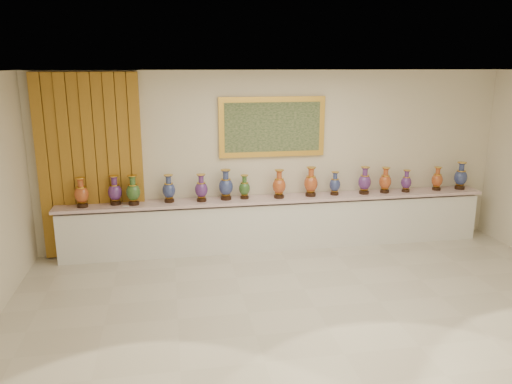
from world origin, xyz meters
TOP-DOWN VIEW (x-y plane):
  - ground at (0.00, 0.00)m, footprint 8.00×8.00m
  - room at (-2.56, 2.44)m, footprint 8.00×8.00m
  - counter at (0.00, 2.27)m, footprint 7.28×0.48m
  - vase_0 at (-3.18, 2.21)m, footprint 0.23×0.23m
  - vase_1 at (-2.67, 2.28)m, footprint 0.29×0.29m
  - vase_2 at (-2.38, 2.21)m, footprint 0.24×0.24m
  - vase_3 at (-1.82, 2.28)m, footprint 0.27×0.27m
  - vase_4 at (-1.30, 2.23)m, footprint 0.27×0.27m
  - vase_5 at (-0.89, 2.27)m, footprint 0.30×0.30m
  - vase_6 at (-0.58, 2.28)m, footprint 0.22×0.22m
  - vase_7 at (0.00, 2.22)m, footprint 0.29×0.29m
  - vase_8 at (0.56, 2.25)m, footprint 0.31×0.31m
  - vase_9 at (0.99, 2.26)m, footprint 0.25×0.25m
  - vase_10 at (1.52, 2.23)m, footprint 0.25×0.25m
  - vase_11 at (1.91, 2.25)m, footprint 0.25×0.25m
  - vase_12 at (2.30, 2.24)m, footprint 0.21×0.21m
  - vase_13 at (2.91, 2.26)m, footprint 0.23×0.23m
  - vase_14 at (3.36, 2.26)m, footprint 0.28×0.28m
  - label_card at (-2.51, 2.13)m, footprint 0.10×0.06m

SIDE VIEW (x-z plane):
  - ground at x=0.00m, z-range 0.00..0.00m
  - counter at x=0.00m, z-range -0.01..0.89m
  - label_card at x=-2.51m, z-range 0.90..0.90m
  - vase_12 at x=2.30m, z-range 0.88..1.27m
  - vase_6 at x=-0.58m, z-range 0.88..1.28m
  - vase_9 at x=0.99m, z-range 0.88..1.29m
  - vase_13 at x=2.91m, z-range 0.88..1.30m
  - vase_11 at x=1.91m, z-range 0.88..1.33m
  - vase_4 at x=-1.30m, z-range 0.88..1.33m
  - vase_3 at x=-1.82m, z-range 0.88..1.33m
  - vase_1 at x=-2.67m, z-range 0.88..1.35m
  - vase_0 at x=-3.18m, z-range 0.88..1.35m
  - vase_10 at x=1.52m, z-range 0.88..1.35m
  - vase_2 at x=-2.38m, z-range 0.87..1.36m
  - vase_7 at x=0.00m, z-range 0.87..1.36m
  - vase_14 at x=3.36m, z-range 0.87..1.37m
  - vase_8 at x=0.56m, z-range 0.87..1.38m
  - vase_5 at x=-0.89m, z-range 0.87..1.38m
  - room at x=-2.56m, z-range -2.41..5.59m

